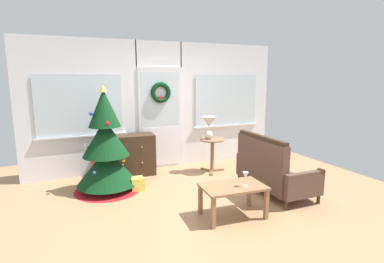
% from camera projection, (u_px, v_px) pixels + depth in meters
% --- Properties ---
extents(ground_plane, '(6.76, 6.76, 0.00)m').
position_uv_depth(ground_plane, '(204.00, 204.00, 4.47)').
color(ground_plane, '#AD7F56').
extents(back_wall_with_door, '(5.20, 0.19, 2.55)m').
position_uv_depth(back_wall_with_door, '(160.00, 106.00, 6.12)').
color(back_wall_with_door, white).
rests_on(back_wall_with_door, ground).
extents(christmas_tree, '(1.09, 1.09, 1.74)m').
position_uv_depth(christmas_tree, '(106.00, 153.00, 4.93)').
color(christmas_tree, '#4C331E').
rests_on(christmas_tree, ground).
extents(dresser_cabinet, '(0.93, 0.49, 0.78)m').
position_uv_depth(dresser_cabinet, '(131.00, 155.00, 5.74)').
color(dresser_cabinet, '#3D281C').
rests_on(dresser_cabinet, ground).
extents(settee_sofa, '(0.74, 1.40, 0.96)m').
position_uv_depth(settee_sofa, '(271.00, 170.00, 4.86)').
color(settee_sofa, '#3D281C').
rests_on(settee_sofa, ground).
extents(side_table, '(0.50, 0.48, 0.66)m').
position_uv_depth(side_table, '(212.00, 149.00, 5.91)').
color(side_table, '#8E6642').
rests_on(side_table, ground).
extents(table_lamp, '(0.28, 0.28, 0.44)m').
position_uv_depth(table_lamp, '(209.00, 125.00, 5.84)').
color(table_lamp, silver).
rests_on(table_lamp, side_table).
extents(coffee_table, '(0.87, 0.57, 0.44)m').
position_uv_depth(coffee_table, '(233.00, 190.00, 4.02)').
color(coffee_table, '#8E6642').
rests_on(coffee_table, ground).
extents(wine_glass, '(0.08, 0.08, 0.20)m').
position_uv_depth(wine_glass, '(245.00, 176.00, 3.95)').
color(wine_glass, silver).
rests_on(wine_glass, coffee_table).
extents(gift_box, '(0.22, 0.19, 0.22)m').
position_uv_depth(gift_box, '(137.00, 184.00, 5.01)').
color(gift_box, '#D8C64C').
rests_on(gift_box, ground).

